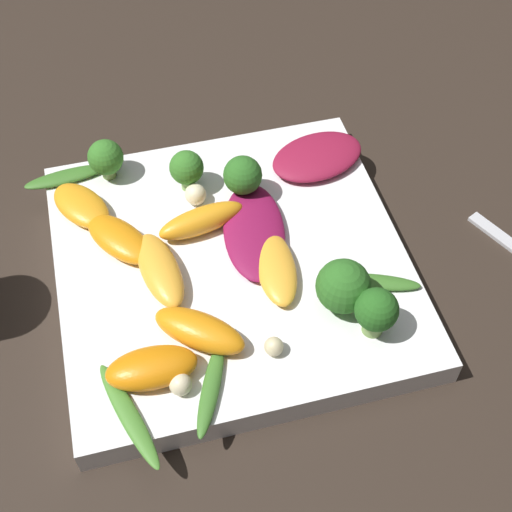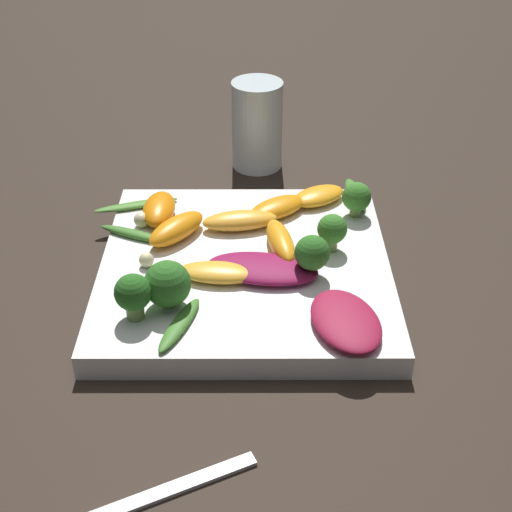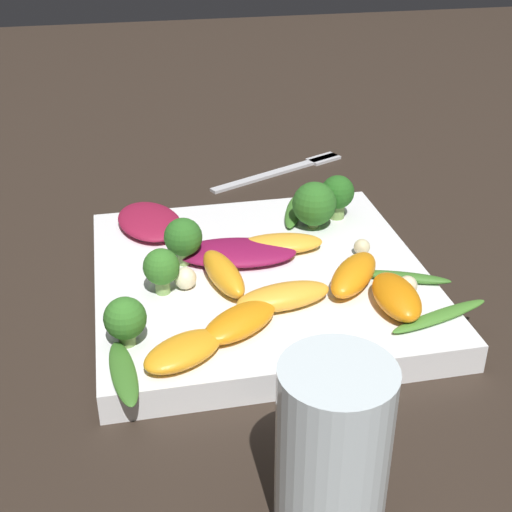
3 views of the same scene
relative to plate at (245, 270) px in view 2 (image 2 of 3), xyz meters
The scene contains 24 objects.
ground_plane 0.01m from the plate, ahead, with size 2.40×2.40×0.00m, color #2D231C.
plate is the anchor object (origin of this frame).
drinking_glass 0.25m from the plate, ahead, with size 0.06×0.06×0.11m.
radicchio_leaf_0 0.13m from the plate, 139.04° to the right, with size 0.10×0.08×0.01m.
radicchio_leaf_1 0.03m from the plate, 144.62° to the right, with size 0.07×0.11×0.01m.
orange_segment_0 0.04m from the plate, 64.50° to the right, with size 0.08×0.04×0.02m.
orange_segment_1 0.08m from the plate, 60.27° to the left, with size 0.07×0.07×0.02m.
orange_segment_2 0.04m from the plate, 141.03° to the left, with size 0.04×0.08×0.01m.
orange_segment_3 0.09m from the plate, 21.59° to the right, with size 0.06×0.07×0.02m.
orange_segment_4 0.12m from the plate, 49.39° to the left, with size 0.07×0.04×0.02m.
orange_segment_5 0.06m from the plate, ahead, with size 0.04×0.08×0.02m.
orange_segment_6 0.14m from the plate, 35.40° to the right, with size 0.06×0.07×0.02m.
broccoli_floret_0 0.08m from the plate, 112.17° to the right, with size 0.03×0.03×0.04m.
broccoli_floret_1 0.10m from the plate, 136.65° to the left, with size 0.04×0.04×0.04m.
broccoli_floret_2 0.13m from the plate, 132.47° to the left, with size 0.03×0.03×0.04m.
broccoli_floret_3 0.15m from the plate, 54.35° to the right, with size 0.03×0.03×0.04m.
broccoli_floret_4 0.09m from the plate, 77.82° to the right, with size 0.03×0.03×0.04m.
arugula_sprig_0 0.12m from the plate, 70.17° to the left, with size 0.04×0.08×0.01m.
arugula_sprig_1 0.11m from the plate, 151.50° to the left, with size 0.08×0.04×0.01m.
arugula_sprig_2 0.15m from the plate, 50.04° to the left, with size 0.04×0.09×0.01m.
arugula_sprig_3 0.17m from the plate, 44.95° to the right, with size 0.07×0.02×0.01m.
macadamia_nut_0 0.07m from the plate, 76.96° to the right, with size 0.02×0.02×0.02m.
macadamia_nut_1 0.12m from the plate, 60.46° to the left, with size 0.02×0.02×0.02m.
macadamia_nut_2 0.10m from the plate, 96.04° to the left, with size 0.01×0.01×0.01m.
Camera 2 is at (-0.56, -0.01, 0.42)m, focal length 50.00 mm.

